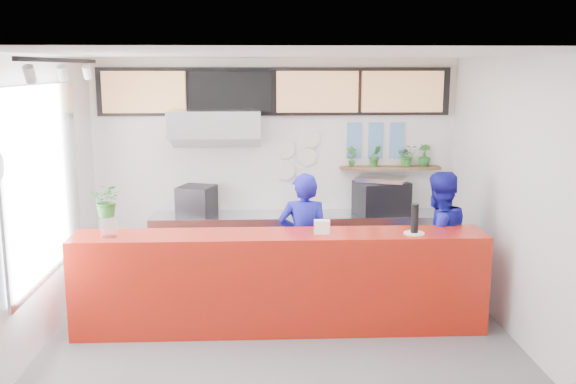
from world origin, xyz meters
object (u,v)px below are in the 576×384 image
(service_counter, at_px, (280,282))
(staff_center, at_px, (304,241))
(panini_oven, at_px, (197,201))
(espresso_machine, at_px, (381,198))
(staff_right, at_px, (437,242))
(pepper_mill, at_px, (415,218))

(service_counter, distance_m, staff_center, 0.76)
(service_counter, height_order, staff_center, staff_center)
(panini_oven, relative_size, staff_center, 0.27)
(espresso_machine, xyz_separation_m, staff_center, (-1.14, -1.17, -0.29))
(panini_oven, bearing_deg, espresso_machine, 18.96)
(staff_center, relative_size, staff_right, 0.98)
(espresso_machine, relative_size, staff_right, 0.40)
(espresso_machine, bearing_deg, staff_center, -149.16)
(staff_right, xyz_separation_m, pepper_mill, (-0.43, -0.58, 0.43))
(service_counter, bearing_deg, staff_right, 14.63)
(panini_oven, xyz_separation_m, staff_right, (2.95, -1.31, -0.25))
(panini_oven, height_order, staff_right, staff_right)
(service_counter, xyz_separation_m, staff_right, (1.88, 0.49, 0.29))
(service_counter, height_order, staff_right, staff_right)
(staff_center, height_order, staff_right, staff_right)
(service_counter, xyz_separation_m, panini_oven, (-1.07, 1.80, 0.55))
(espresso_machine, bearing_deg, staff_right, -86.72)
(panini_oven, bearing_deg, pepper_mill, -17.87)
(panini_oven, bearing_deg, staff_right, -4.98)
(panini_oven, height_order, pepper_mill, pepper_mill)
(staff_center, bearing_deg, pepper_mill, 153.83)
(panini_oven, height_order, staff_center, staff_center)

